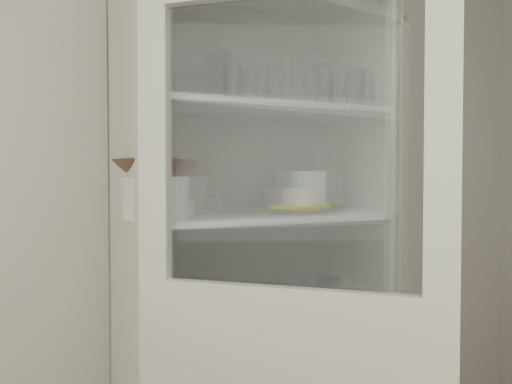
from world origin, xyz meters
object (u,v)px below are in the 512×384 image
pantry_cabinet (249,295)px  grey_bowl_stack (308,191)px  goblet_0 (190,85)px  terracotta_bowl (155,168)px  plate_stack_front (155,208)px  cupboard_door (286,369)px  teal_jar (272,300)px  measuring_cups (242,321)px  goblet_2 (238,89)px  white_ramekin (301,196)px  mug_teal (288,302)px  white_canister (169,312)px  cream_bowl (155,187)px  mug_white (333,308)px  goblet_1 (243,88)px  plate_stack_back (167,207)px  mug_blue (311,305)px  goblet_3 (326,93)px  yellow_trivet (301,207)px  glass_platter (301,210)px

pantry_cabinet → grey_bowl_stack: size_ratio=13.12×
goblet_0 → terracotta_bowl: (-0.18, -0.15, -0.31)m
plate_stack_front → grey_bowl_stack: 0.64m
cupboard_door → teal_jar: cupboard_door is taller
terracotta_bowl → measuring_cups: 0.64m
goblet_2 → white_ramekin: (0.20, -0.13, -0.42)m
mug_teal → white_canister: 0.50m
pantry_cabinet → cream_bowl: bearing=-162.5°
terracotta_bowl → mug_white: (0.67, -0.06, -0.53)m
white_ramekin → grey_bowl_stack: grey_bowl_stack is taller
cupboard_door → goblet_2: 1.10m
goblet_1 → teal_jar: (0.12, -0.01, -0.83)m
plate_stack_front → plate_stack_back: size_ratio=1.08×
cream_bowl → teal_jar: (0.51, 0.13, -0.45)m
terracotta_bowl → grey_bowl_stack: size_ratio=1.52×
cream_bowl → terracotta_bowl: terracotta_bowl is taller
white_ramekin → mug_blue: 0.42m
grey_bowl_stack → mug_teal: 0.44m
goblet_0 → plate_stack_front: goblet_0 is taller
goblet_3 → terracotta_bowl: bearing=-169.0°
goblet_1 → yellow_trivet: (0.20, -0.10, -0.45)m
yellow_trivet → measuring_cups: 0.49m
goblet_0 → plate_stack_back: 0.46m
glass_platter → mug_teal: (-0.03, 0.05, -0.36)m
grey_bowl_stack → teal_jar: (-0.12, 0.07, -0.43)m
mug_white → mug_blue: bearing=141.9°
mug_blue → goblet_2: bearing=151.5°
mug_teal → measuring_cups: size_ratio=1.11×
cupboard_door → measuring_cups: cupboard_door is taller
plate_stack_back → cream_bowl: (-0.10, -0.17, 0.08)m
cream_bowl → white_ramekin: (0.59, 0.04, -0.04)m
goblet_2 → measuring_cups: size_ratio=1.74×
glass_platter → white_canister: glass_platter is taller
plate_stack_front → white_canister: 0.38m
grey_bowl_stack → measuring_cups: bearing=-170.3°
goblet_1 → plate_stack_front: 0.61m
grey_bowl_stack → teal_jar: size_ratio=1.59×
goblet_1 → plate_stack_back: size_ratio=0.76×
teal_jar → goblet_2: bearing=160.8°
cupboard_door → mug_blue: cupboard_door is taller
white_canister → glass_platter: bearing=-3.4°
terracotta_bowl → measuring_cups: (0.32, 0.01, -0.55)m
white_ramekin → white_canister: white_ramekin is taller
mug_teal → mug_white: size_ratio=1.11×
pantry_cabinet → white_canister: size_ratio=16.11×
goblet_2 → white_canister: 0.88m
goblet_2 → glass_platter: size_ratio=0.52×
goblet_3 → plate_stack_front: 0.91m
plate_stack_front → plate_stack_back: plate_stack_front is taller
goblet_2 → mug_teal: size_ratio=1.57×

